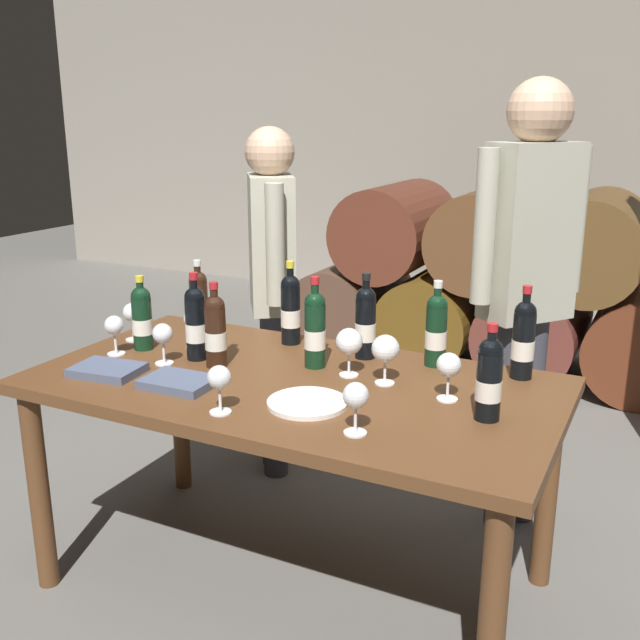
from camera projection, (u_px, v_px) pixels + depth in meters
ground_plane at (295, 582)px, 2.57m from camera, size 14.00×14.00×0.00m
cellar_back_wall at (544, 138)px, 5.80m from camera, size 10.00×0.24×2.80m
barrel_stack at (487, 285)px, 4.66m from camera, size 2.49×0.90×1.15m
dining_table at (293, 406)px, 2.39m from camera, size 1.70×0.90×0.76m
wine_bottle_0 at (315, 329)px, 2.45m from camera, size 0.07×0.07×0.31m
wine_bottle_1 at (365, 322)px, 2.54m from camera, size 0.07×0.07×0.30m
wine_bottle_2 at (291, 308)px, 2.70m from camera, size 0.07×0.07×0.31m
wine_bottle_3 at (215, 330)px, 2.45m from camera, size 0.07×0.07×0.29m
wine_bottle_4 at (142, 317)px, 2.64m from camera, size 0.07×0.07×0.27m
wine_bottle_5 at (196, 322)px, 2.53m from camera, size 0.07×0.07×0.31m
wine_bottle_6 at (489, 378)px, 2.03m from camera, size 0.07×0.07×0.28m
wine_bottle_7 at (436, 329)px, 2.47m from camera, size 0.07×0.07×0.30m
wine_bottle_8 at (523, 339)px, 2.35m from camera, size 0.07×0.07×0.31m
wine_bottle_9 at (199, 301)px, 2.85m from camera, size 0.07×0.07×0.29m
wine_glass_0 at (132, 314)px, 2.75m from camera, size 0.07×0.07×0.15m
wine_glass_1 at (193, 320)px, 2.66m from camera, size 0.07×0.07×0.15m
wine_glass_2 at (449, 367)px, 2.17m from camera, size 0.07×0.07×0.15m
wine_glass_3 at (114, 327)px, 2.58m from camera, size 0.07×0.07×0.14m
wine_glass_4 at (163, 335)px, 2.48m from camera, size 0.07×0.07×0.14m
wine_glass_5 at (385, 350)px, 2.30m from camera, size 0.09×0.09×0.16m
wine_glass_6 at (219, 380)px, 2.07m from camera, size 0.07×0.07×0.14m
wine_glass_7 at (349, 343)px, 2.37m from camera, size 0.09×0.09×0.16m
wine_glass_8 at (356, 398)px, 1.94m from camera, size 0.07×0.07×0.15m
tasting_notebook at (179, 382)px, 2.30m from camera, size 0.22×0.17×0.03m
leather_ledger at (107, 370)px, 2.41m from camera, size 0.24×0.18×0.03m
serving_plate at (307, 403)px, 2.16m from camera, size 0.24×0.24×0.01m
sommelier_presenting at (528, 268)px, 2.68m from camera, size 0.34×0.41×1.72m
taster_seated_left at (272, 274)px, 3.15m from camera, size 0.33×0.42×1.54m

